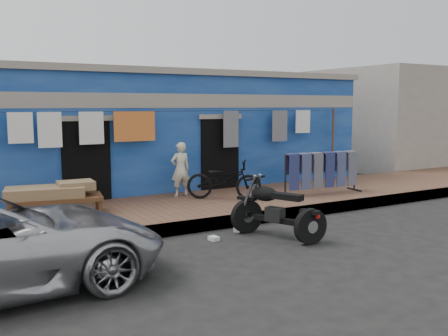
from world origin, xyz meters
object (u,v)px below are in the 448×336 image
motorcycle (277,209)px  charpoy (56,200)px  seated_person (180,169)px  bicycle (224,175)px  jeans_rack (321,172)px

motorcycle → charpoy: size_ratio=0.89×
seated_person → motorcycle: seated_person is taller
bicycle → motorcycle: (-0.40, -2.67, -0.26)m
bicycle → motorcycle: 2.71m
jeans_rack → charpoy: bearing=173.5°
charpoy → seated_person: bearing=12.6°
seated_person → motorcycle: 3.59m
motorcycle → jeans_rack: size_ratio=0.80×
seated_person → bicycle: seated_person is taller
bicycle → jeans_rack: (2.51, -0.51, -0.03)m
jeans_rack → seated_person: bearing=156.5°
seated_person → bicycle: bearing=131.4°
motorcycle → jeans_rack: bearing=13.0°
seated_person → motorcycle: size_ratio=0.73×
charpoy → jeans_rack: bearing=-6.5°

